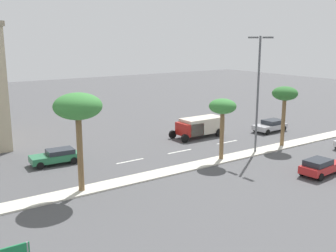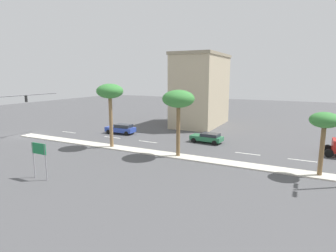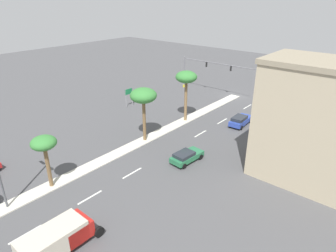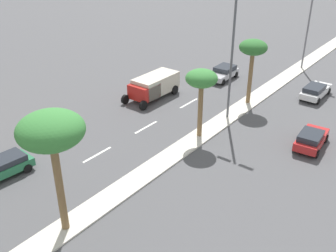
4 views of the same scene
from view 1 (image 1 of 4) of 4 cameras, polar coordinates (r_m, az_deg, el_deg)
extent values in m
plane|color=#4C4C4F|center=(34.98, 2.00, -6.06)|extent=(160.00, 160.00, 0.00)
cube|color=beige|center=(41.30, 12.91, -3.40)|extent=(1.80, 87.66, 0.12)
cube|color=silver|center=(37.29, -5.32, -4.92)|extent=(0.20, 2.80, 0.01)
cube|color=silver|center=(40.22, 1.65, -3.59)|extent=(0.20, 2.80, 0.01)
cube|color=silver|center=(44.17, 8.31, -2.26)|extent=(0.20, 2.80, 0.01)
cylinder|color=brown|center=(29.77, -12.25, -3.75)|extent=(0.42, 0.42, 5.62)
ellipsoid|color=#387F38|center=(29.03, -12.55, 2.74)|extent=(3.43, 3.43, 1.89)
cylinder|color=brown|center=(37.17, 7.56, -1.28)|extent=(0.38, 0.38, 4.46)
ellipsoid|color=#387F38|center=(36.64, 7.67, 2.77)|extent=(2.47, 2.47, 1.36)
cylinder|color=brown|center=(43.10, 15.87, 0.57)|extent=(0.39, 0.39, 4.95)
ellipsoid|color=#2D6B2D|center=(42.62, 16.10, 4.42)|extent=(2.57, 2.57, 1.41)
cylinder|color=#515459|center=(39.57, 12.49, 4.22)|extent=(0.20, 0.20, 11.06)
cube|color=#515459|center=(39.82, 11.88, 12.07)|extent=(1.10, 0.24, 0.16)
cube|color=#515459|center=(38.60, 13.86, 11.97)|extent=(1.10, 0.24, 0.16)
cube|color=red|center=(35.66, 20.67, -5.46)|extent=(2.02, 4.08, 0.61)
cube|color=#262B33|center=(35.09, 20.33, -4.80)|extent=(1.71, 2.29, 0.45)
cylinder|color=black|center=(37.28, 20.63, -5.18)|extent=(0.27, 0.66, 0.64)
cylinder|color=black|center=(35.00, 18.32, -6.14)|extent=(0.27, 0.66, 0.64)
cylinder|color=black|center=(34.22, 20.63, -6.74)|extent=(0.27, 0.66, 0.64)
cube|color=#287047|center=(37.48, -15.63, -4.28)|extent=(2.14, 4.32, 0.59)
cube|color=#262B33|center=(37.47, -14.90, -3.45)|extent=(1.81, 2.43, 0.41)
cylinder|color=black|center=(36.44, -17.49, -5.35)|extent=(0.27, 0.66, 0.64)
cylinder|color=black|center=(38.06, -18.08, -4.65)|extent=(0.27, 0.66, 0.64)
cylinder|color=black|center=(37.14, -13.07, -4.76)|extent=(0.27, 0.66, 0.64)
cylinder|color=black|center=(38.73, -13.84, -4.10)|extent=(0.27, 0.66, 0.64)
cube|color=#B2B2B7|center=(50.01, 14.09, -0.08)|extent=(2.08, 4.29, 0.57)
cube|color=#262B33|center=(50.30, 14.51, 0.58)|extent=(1.83, 2.38, 0.49)
cylinder|color=black|center=(48.37, 13.80, -0.83)|extent=(0.24, 0.65, 0.64)
cylinder|color=black|center=(49.55, 12.15, -0.44)|extent=(0.24, 0.65, 0.64)
cylinder|color=black|center=(50.64, 15.96, -0.37)|extent=(0.24, 0.65, 0.64)
cylinder|color=black|center=(51.77, 14.33, 0.00)|extent=(0.24, 0.65, 0.64)
cube|color=#B21E19|center=(45.10, 3.02, -0.36)|extent=(2.29, 2.30, 1.38)
cube|color=beige|center=(46.16, 4.78, 0.13)|extent=(2.29, 4.88, 1.72)
cylinder|color=black|center=(43.50, 2.40, -1.76)|extent=(0.28, 0.90, 0.90)
cylinder|color=black|center=(45.29, 0.65, -1.18)|extent=(0.28, 0.90, 0.90)
cylinder|color=black|center=(46.52, 7.16, -0.92)|extent=(0.28, 0.90, 0.90)
cylinder|color=black|center=(48.19, 5.35, -0.41)|extent=(0.28, 0.90, 0.90)
camera|label=2|loc=(23.04, 55.33, 1.19)|focal=29.68mm
camera|label=3|loc=(63.62, -0.17, 18.65)|focal=31.71mm
camera|label=4|loc=(12.38, -33.63, 30.94)|focal=41.81mm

